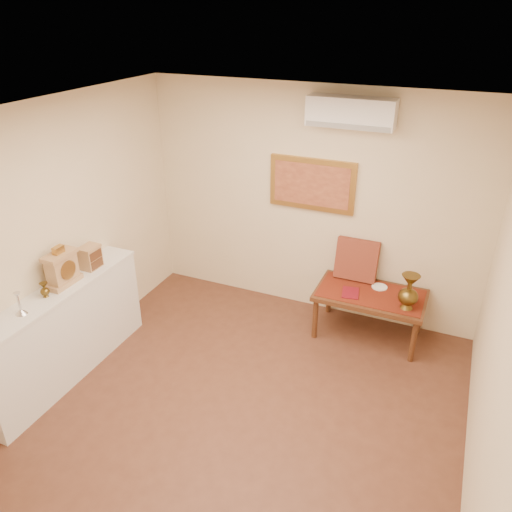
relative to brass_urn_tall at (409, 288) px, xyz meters
The scene contains 18 objects.
floor 2.28m from the brass_urn_tall, 126.05° to the right, with size 4.50×4.50×0.00m, color brown.
ceiling 2.86m from the brass_urn_tall, 126.05° to the right, with size 4.50×4.50×0.00m, color silver.
wall_back 1.47m from the brass_urn_tall, 157.37° to the left, with size 4.00×0.02×2.70m, color beige.
wall_left 3.73m from the brass_urn_tall, 152.07° to the right, with size 0.02×4.50×2.70m, color beige.
wall_right 1.96m from the brass_urn_tall, 66.69° to the right, with size 0.02×4.50×2.70m, color beige.
candlestick 3.75m from the brass_urn_tall, 144.98° to the right, with size 0.10×0.10×0.22m, color silver, non-canonical shape.
brass_urn_small 3.60m from the brass_urn_tall, 149.20° to the right, with size 0.09×0.09×0.19m, color brown, non-canonical shape.
table_cloth 0.50m from the brass_urn_tall, 159.26° to the left, with size 1.14×0.59×0.01m, color maroon.
brass_urn_tall is the anchor object (origin of this frame).
plate 0.52m from the brass_urn_tall, 137.77° to the left, with size 0.18×0.18×0.01m, color white.
menu 0.66m from the brass_urn_tall, behind, with size 0.18×0.25×0.01m, color maroon.
cushion 0.77m from the brass_urn_tall, 147.32° to the left, with size 0.48×0.10×0.48m, color #5C121A.
display_ledge 3.55m from the brass_urn_tall, 150.74° to the right, with size 0.37×2.02×0.98m.
mantel_clock 3.49m from the brass_urn_tall, 152.79° to the right, with size 0.17×0.36×0.41m.
wooden_chest 3.31m from the brass_urn_tall, 158.55° to the right, with size 0.16×0.21×0.24m.
low_table 0.53m from the brass_urn_tall, 159.26° to the left, with size 1.20×0.70×0.55m.
painting 1.57m from the brass_urn_tall, 158.43° to the left, with size 1.00×0.06×0.60m.
ac_unit 1.90m from the brass_urn_tall, 155.39° to the left, with size 0.90×0.25×0.30m.
Camera 1 is at (1.56, -2.99, 3.44)m, focal length 35.00 mm.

